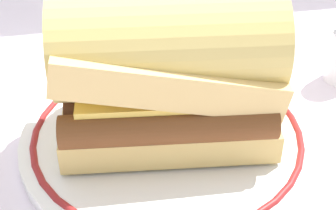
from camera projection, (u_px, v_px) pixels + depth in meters
ground_plane at (160, 143)px, 0.47m from camera, size 1.50×1.50×0.00m
plate at (168, 139)px, 0.46m from camera, size 0.26×0.26×0.01m
sausage_sandwich at (168, 71)px, 0.42m from camera, size 0.19×0.13×0.13m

